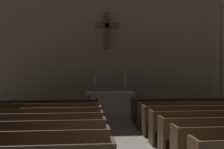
{
  "coord_description": "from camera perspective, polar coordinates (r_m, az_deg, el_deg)",
  "views": [
    {
      "loc": [
        -1.13,
        -4.48,
        2.13
      ],
      "look_at": [
        0.0,
        7.2,
        1.83
      ],
      "focal_mm": 44.65,
      "sensor_mm": 36.0,
      "label": 1
    }
  ],
  "objects": [
    {
      "name": "candlestick_right",
      "position": [
        12.84,
        2.68,
        -2.42
      ],
      "size": [
        0.16,
        0.16,
        0.76
      ],
      "color": "#B79338",
      "rests_on": "altar"
    },
    {
      "name": "pew_right_row_7",
      "position": [
        11.19,
        14.08,
        -7.06
      ],
      "size": [
        3.88,
        0.5,
        0.95
      ],
      "color": "#422B19",
      "rests_on": "ground"
    },
    {
      "name": "pew_right_row_4",
      "position": [
        8.47,
        20.98,
        -9.87
      ],
      "size": [
        3.88,
        0.5,
        0.95
      ],
      "color": "#422B19",
      "rests_on": "ground"
    },
    {
      "name": "pew_right_row_6",
      "position": [
        10.27,
        15.97,
        -7.84
      ],
      "size": [
        3.88,
        0.5,
        0.95
      ],
      "color": "#422B19",
      "rests_on": "ground"
    },
    {
      "name": "candlestick_left",
      "position": [
        12.72,
        -3.58,
        -2.46
      ],
      "size": [
        0.16,
        0.16,
        0.76
      ],
      "color": "#B79338",
      "rests_on": "altar"
    },
    {
      "name": "pew_left_row_4",
      "position": [
        7.75,
        -16.57,
        -10.89
      ],
      "size": [
        3.88,
        0.5,
        0.95
      ],
      "color": "#422B19",
      "rests_on": "ground"
    },
    {
      "name": "apse_with_cross",
      "position": [
        14.71,
        -1.1,
        7.39
      ],
      "size": [
        12.77,
        0.47,
        7.29
      ],
      "color": "gray",
      "rests_on": "ground"
    },
    {
      "name": "pew_left_row_6",
      "position": [
        9.68,
        -14.29,
        -8.4
      ],
      "size": [
        3.88,
        0.5,
        0.95
      ],
      "color": "#422B19",
      "rests_on": "ground"
    },
    {
      "name": "pew_left_row_7",
      "position": [
        10.65,
        -13.46,
        -7.49
      ],
      "size": [
        3.88,
        0.5,
        0.95
      ],
      "color": "#422B19",
      "rests_on": "ground"
    },
    {
      "name": "pew_left_row_3",
      "position": [
        6.8,
        -18.22,
        -12.65
      ],
      "size": [
        3.88,
        0.5,
        0.95
      ],
      "color": "#422B19",
      "rests_on": "ground"
    },
    {
      "name": "pew_left_row_5",
      "position": [
        8.71,
        -15.3,
        -9.51
      ],
      "size": [
        3.88,
        0.5,
        0.95
      ],
      "color": "#422B19",
      "rests_on": "ground"
    },
    {
      "name": "pew_right_row_5",
      "position": [
        9.36,
        18.23,
        -8.77
      ],
      "size": [
        3.88,
        0.5,
        0.95
      ],
      "color": "#422B19",
      "rests_on": "ground"
    },
    {
      "name": "altar",
      "position": [
        12.83,
        -0.43,
        -5.68
      ],
      "size": [
        2.2,
        0.9,
        1.01
      ],
      "color": "#BCB7AD",
      "rests_on": "ground"
    }
  ]
}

